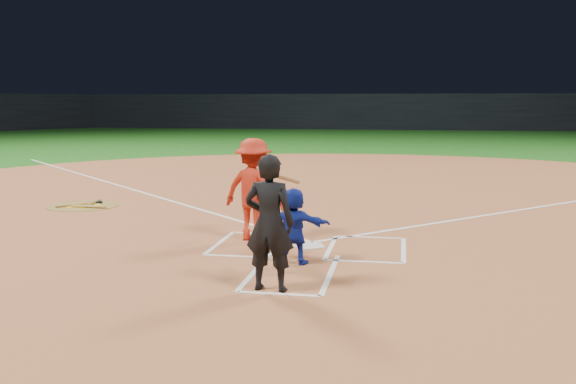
% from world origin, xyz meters
% --- Properties ---
extents(ground, '(120.00, 120.00, 0.00)m').
position_xyz_m(ground, '(0.00, 0.00, 0.00)').
color(ground, '#175214').
rests_on(ground, ground).
extents(home_plate_dirt, '(28.00, 28.00, 0.01)m').
position_xyz_m(home_plate_dirt, '(0.00, 6.00, 0.01)').
color(home_plate_dirt, '#9C5733').
rests_on(home_plate_dirt, ground).
extents(stadium_wall_far, '(80.00, 1.20, 3.20)m').
position_xyz_m(stadium_wall_far, '(0.00, 48.00, 1.60)').
color(stadium_wall_far, black).
rests_on(stadium_wall_far, ground).
extents(home_plate, '(0.60, 0.60, 0.02)m').
position_xyz_m(home_plate, '(0.00, 0.00, 0.02)').
color(home_plate, silver).
rests_on(home_plate, home_plate_dirt).
extents(on_deck_circle, '(1.70, 1.70, 0.01)m').
position_xyz_m(on_deck_circle, '(-5.92, 3.33, 0.02)').
color(on_deck_circle, brown).
rests_on(on_deck_circle, home_plate_dirt).
extents(on_deck_logo, '(0.80, 0.80, 0.00)m').
position_xyz_m(on_deck_logo, '(-5.92, 3.33, 0.02)').
color(on_deck_logo, gold).
rests_on(on_deck_logo, on_deck_circle).
extents(on_deck_bat_a, '(0.16, 0.84, 0.06)m').
position_xyz_m(on_deck_bat_a, '(-5.77, 3.58, 0.05)').
color(on_deck_bat_a, brown).
rests_on(on_deck_bat_a, on_deck_circle).
extents(on_deck_bat_b, '(0.58, 0.69, 0.06)m').
position_xyz_m(on_deck_bat_b, '(-6.12, 3.23, 0.05)').
color(on_deck_bat_b, '#A0743A').
rests_on(on_deck_bat_b, on_deck_circle).
extents(on_deck_bat_c, '(0.84, 0.07, 0.06)m').
position_xyz_m(on_deck_bat_c, '(-5.62, 3.03, 0.05)').
color(on_deck_bat_c, olive).
rests_on(on_deck_bat_c, on_deck_circle).
extents(bat_weight_donut, '(0.19, 0.19, 0.05)m').
position_xyz_m(bat_weight_donut, '(-5.72, 3.73, 0.05)').
color(bat_weight_donut, black).
rests_on(bat_weight_donut, on_deck_circle).
extents(catcher, '(1.11, 0.43, 1.17)m').
position_xyz_m(catcher, '(-0.07, -1.20, 0.60)').
color(catcher, '#13259A').
rests_on(catcher, home_plate_dirt).
extents(umpire, '(0.69, 0.48, 1.79)m').
position_xyz_m(umpire, '(-0.15, -2.64, 0.91)').
color(umpire, black).
rests_on(umpire, home_plate_dirt).
extents(chalk_markings, '(28.35, 17.32, 0.01)m').
position_xyz_m(chalk_markings, '(0.00, 5.29, 0.01)').
color(chalk_markings, white).
rests_on(chalk_markings, home_plate_dirt).
extents(batter_at_plate, '(1.46, 1.05, 1.82)m').
position_xyz_m(batter_at_plate, '(-1.05, 0.34, 0.92)').
color(batter_at_plate, red).
rests_on(batter_at_plate, home_plate_dirt).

